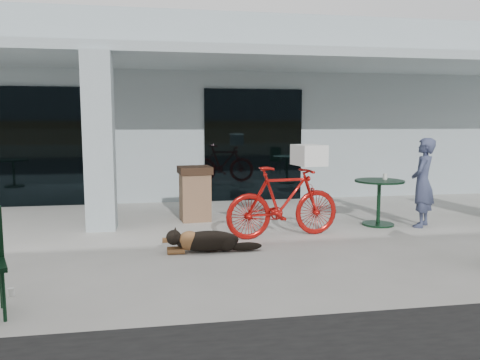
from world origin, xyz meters
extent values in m
plane|color=beige|center=(0.00, 0.00, 0.00)|extent=(80.00, 80.00, 0.00)
cube|color=#A0B0B6|center=(0.00, 8.50, 2.25)|extent=(22.00, 7.00, 4.50)
cube|color=black|center=(-3.20, 4.98, 1.35)|extent=(2.80, 0.06, 2.70)
cube|color=black|center=(1.80, 4.98, 1.35)|extent=(2.40, 0.06, 2.70)
cube|color=#A0B0B6|center=(-1.50, 2.30, 1.56)|extent=(0.50, 0.50, 3.12)
cube|color=#A0B0B6|center=(0.00, 3.60, 3.21)|extent=(22.00, 2.80, 0.18)
imported|color=#AD120D|center=(1.54, 1.18, 0.59)|extent=(2.04, 0.83, 1.19)
cube|color=white|center=(1.99, 1.24, 1.36)|extent=(0.50, 0.63, 0.34)
cylinder|color=white|center=(-2.10, -0.92, 0.04)|extent=(0.08, 0.08, 0.09)
imported|color=#394060|center=(4.24, 1.52, 0.81)|extent=(0.69, 0.70, 1.63)
cylinder|color=white|center=(3.68, 1.86, 0.90)|extent=(0.08, 0.08, 0.11)
camera|label=1|loc=(-0.46, -6.22, 1.89)|focal=35.00mm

